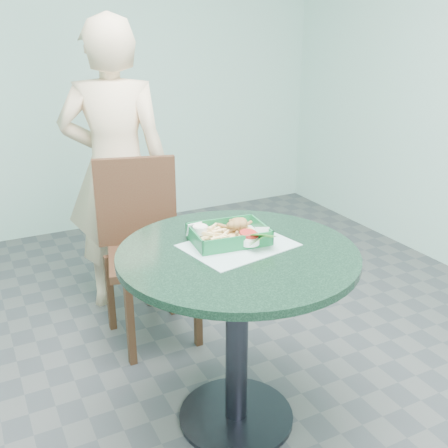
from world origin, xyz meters
name	(u,v)px	position (x,y,z in m)	size (l,w,h in m)	color
floor	(236,417)	(0.00, 0.00, 0.00)	(4.00, 5.00, 0.02)	#303335
wall_back	(75,46)	(0.00, 2.50, 1.40)	(4.00, 0.04, 2.80)	silver
cafe_table	(237,296)	(0.00, 0.00, 0.58)	(0.90, 0.90, 0.75)	#25262E
dining_chair	(144,238)	(-0.09, 0.82, 0.53)	(0.41, 0.41, 0.93)	#372210
diner_person	(115,159)	(-0.12, 1.18, 0.87)	(0.63, 0.41, 1.73)	beige
placemat	(238,250)	(0.02, 0.04, 0.75)	(0.39, 0.29, 0.00)	#99B9B6
food_basket	(229,242)	(0.01, 0.09, 0.77)	(0.28, 0.21, 0.06)	#146736
crab_sandwich	(237,232)	(0.05, 0.10, 0.80)	(0.13, 0.13, 0.07)	tan
fries_pile	(213,240)	(-0.06, 0.09, 0.79)	(0.11, 0.12, 0.05)	#F8D084
sauce_ramekin	(200,235)	(-0.09, 0.13, 0.80)	(0.06, 0.06, 0.03)	silver
garnish_cup	(253,242)	(0.07, 0.00, 0.79)	(0.11, 0.11, 0.05)	white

